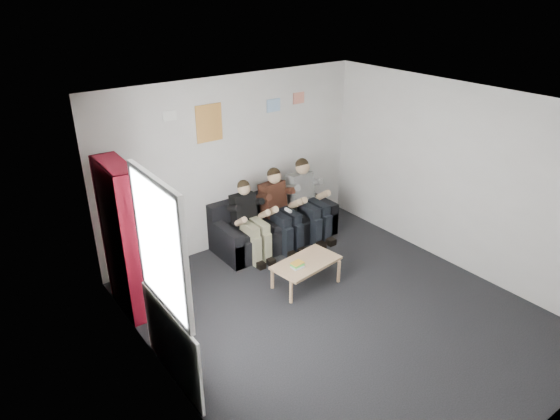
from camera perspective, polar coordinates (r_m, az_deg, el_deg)
name	(u,v)px	position (r m, az deg, el deg)	size (l,w,h in m)	color
room_shell	(345,220)	(5.96, 7.40, -1.17)	(5.00, 5.00, 5.00)	black
sofa	(274,225)	(8.17, -0.74, -1.76)	(2.03, 0.83, 0.79)	black
bookshelf	(125,239)	(6.52, -17.27, -3.19)	(0.30, 0.90, 2.00)	maroon
coffee_table	(306,264)	(7.00, 3.01, -6.24)	(0.95, 0.52, 0.38)	tan
game_cases	(297,265)	(6.86, 2.01, -6.29)	(0.20, 0.18, 0.04)	silver
person_left	(250,221)	(7.60, -3.40, -1.23)	(0.37, 0.79, 1.22)	black
person_middle	(281,210)	(7.87, 0.07, 0.02)	(0.40, 0.86, 1.29)	#482418
person_right	(308,201)	(8.18, 3.27, 1.09)	(0.42, 0.90, 1.32)	silver
radiator	(179,350)	(5.64, -11.49, -15.41)	(0.10, 0.64, 0.60)	silver
window	(166,300)	(5.21, -12.86, -9.97)	(0.05, 1.30, 2.36)	white
poster_large	(209,123)	(7.40, -8.11, 9.80)	(0.42, 0.01, 0.55)	gold
poster_blue	(273,105)	(7.96, -0.75, 11.87)	(0.25, 0.01, 0.20)	#439BE4
poster_pink	(299,98)	(8.25, 2.14, 12.67)	(0.22, 0.01, 0.18)	#E246A1
poster_sign	(170,116)	(7.10, -12.51, 10.48)	(0.20, 0.01, 0.14)	white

